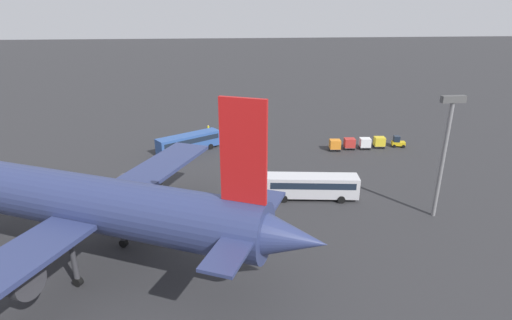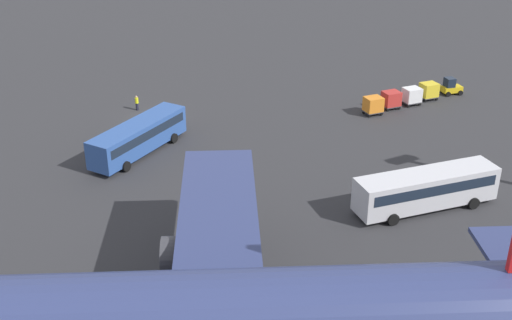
# 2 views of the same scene
# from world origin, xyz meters

# --- Properties ---
(ground_plane) EXTENTS (600.00, 600.00, 0.00)m
(ground_plane) POSITION_xyz_m (0.00, 0.00, 0.00)
(ground_plane) COLOR #2D2D30
(shuttle_bus_near) EXTENTS (11.56, 8.71, 3.19)m
(shuttle_bus_near) POSITION_xyz_m (4.06, 8.60, 1.91)
(shuttle_bus_near) COLOR #2D5199
(shuttle_bus_near) RESTS_ON ground
(shuttle_bus_far) EXTENTS (12.63, 4.49, 3.30)m
(shuttle_bus_far) POSITION_xyz_m (-13.52, 29.96, 1.97)
(shuttle_bus_far) COLOR silver
(shuttle_bus_far) RESTS_ON ground
(baggage_tug) EXTENTS (2.62, 2.05, 2.10)m
(baggage_tug) POSITION_xyz_m (-34.86, 10.18, 0.94)
(baggage_tug) COLOR gold
(baggage_tug) RESTS_ON ground
(worker_person) EXTENTS (0.38, 0.38, 1.74)m
(worker_person) POSITION_xyz_m (0.62, -2.58, 0.87)
(worker_person) COLOR #1E1E2D
(worker_person) RESTS_ON ground
(cargo_cart_yellow) EXTENTS (2.14, 1.85, 2.06)m
(cargo_cart_yellow) POSITION_xyz_m (-31.17, 10.39, 1.19)
(cargo_cart_yellow) COLOR #38383D
(cargo_cart_yellow) RESTS_ON ground
(cargo_cart_white) EXTENTS (2.14, 1.85, 2.06)m
(cargo_cart_white) POSITION_xyz_m (-28.26, 10.77, 1.19)
(cargo_cart_white) COLOR #38383D
(cargo_cart_white) RESTS_ON ground
(cargo_cart_red) EXTENTS (2.14, 1.85, 2.06)m
(cargo_cart_red) POSITION_xyz_m (-25.35, 10.62, 1.19)
(cargo_cart_red) COLOR #38383D
(cargo_cart_red) RESTS_ON ground
(cargo_cart_orange) EXTENTS (2.14, 1.85, 2.06)m
(cargo_cart_orange) POSITION_xyz_m (-22.44, 11.11, 1.19)
(cargo_cart_orange) COLOR #38383D
(cargo_cart_orange) RESTS_ON ground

